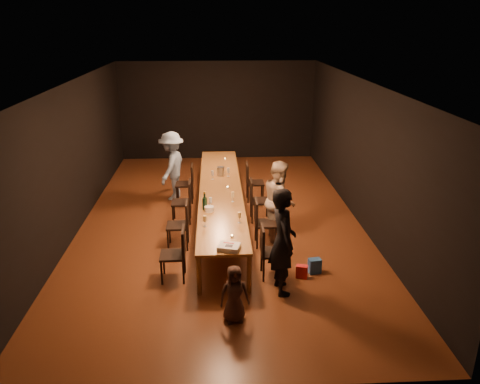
{
  "coord_description": "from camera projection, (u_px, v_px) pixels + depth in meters",
  "views": [
    {
      "loc": [
        -0.11,
        -9.43,
        4.17
      ],
      "look_at": [
        0.37,
        -0.9,
        1.0
      ],
      "focal_mm": 35.0,
      "sensor_mm": 36.0,
      "label": 1
    }
  ],
  "objects": [
    {
      "name": "chair_right_3",
      "position": [
        255.0,
        182.0,
        11.29
      ],
      "size": [
        0.42,
        0.42,
        0.93
      ],
      "primitive_type": null,
      "rotation": [
        0.0,
        0.0,
        -1.57
      ],
      "color": "black",
      "rests_on": "ground"
    },
    {
      "name": "tealight_mid",
      "position": [
        228.0,
        187.0,
        10.06
      ],
      "size": [
        0.05,
        0.05,
        0.03
      ],
      "primitive_type": "cylinder",
      "color": "#B2B7B2",
      "rests_on": "table"
    },
    {
      "name": "wineglass_0",
      "position": [
        205.0,
        221.0,
        8.17
      ],
      "size": [
        0.06,
        0.06,
        0.21
      ],
      "primitive_type": null,
      "color": "beige",
      "rests_on": "table"
    },
    {
      "name": "champagne_bottle",
      "position": [
        205.0,
        201.0,
        8.86
      ],
      "size": [
        0.1,
        0.1,
        0.37
      ],
      "primitive_type": null,
      "rotation": [
        0.0,
        0.0,
        -0.21
      ],
      "color": "black",
      "rests_on": "table"
    },
    {
      "name": "wineglass_2",
      "position": [
        211.0,
        203.0,
        8.99
      ],
      "size": [
        0.06,
        0.06,
        0.21
      ],
      "primitive_type": null,
      "color": "silver",
      "rests_on": "table"
    },
    {
      "name": "chair_right_1",
      "position": [
        266.0,
        223.0,
        9.05
      ],
      "size": [
        0.42,
        0.42,
        0.93
      ],
      "primitive_type": null,
      "rotation": [
        0.0,
        0.0,
        -1.57
      ],
      "color": "black",
      "rests_on": "ground"
    },
    {
      "name": "chair_right_2",
      "position": [
        260.0,
        200.0,
        10.17
      ],
      "size": [
        0.42,
        0.42,
        0.93
      ],
      "primitive_type": null,
      "rotation": [
        0.0,
        0.0,
        -1.57
      ],
      "color": "black",
      "rests_on": "ground"
    },
    {
      "name": "gift_bag_red",
      "position": [
        302.0,
        272.0,
        7.99
      ],
      "size": [
        0.22,
        0.16,
        0.23
      ],
      "primitive_type": "cube",
      "rotation": [
        0.0,
        0.0,
        -0.28
      ],
      "color": "red",
      "rests_on": "ground"
    },
    {
      "name": "wineglass_1",
      "position": [
        239.0,
        218.0,
        8.31
      ],
      "size": [
        0.06,
        0.06,
        0.21
      ],
      "primitive_type": null,
      "color": "beige",
      "rests_on": "table"
    },
    {
      "name": "table",
      "position": [
        221.0,
        191.0,
        10.04
      ],
      "size": [
        0.9,
        6.0,
        0.75
      ],
      "color": "brown",
      "rests_on": "ground"
    },
    {
      "name": "chair_left_2",
      "position": [
        181.0,
        202.0,
        10.08
      ],
      "size": [
        0.42,
        0.42,
        0.93
      ],
      "primitive_type": null,
      "rotation": [
        0.0,
        0.0,
        1.57
      ],
      "color": "black",
      "rests_on": "ground"
    },
    {
      "name": "wineglass_5",
      "position": [
        228.0,
        172.0,
        10.77
      ],
      "size": [
        0.06,
        0.06,
        0.21
      ],
      "primitive_type": null,
      "color": "silver",
      "rests_on": "table"
    },
    {
      "name": "woman_birthday",
      "position": [
        283.0,
        241.0,
        7.36
      ],
      "size": [
        0.5,
        0.7,
        1.77
      ],
      "primitive_type": "imported",
      "rotation": [
        0.0,
        0.0,
        1.7
      ],
      "color": "black",
      "rests_on": "ground"
    },
    {
      "name": "chair_left_1",
      "position": [
        178.0,
        225.0,
        8.96
      ],
      "size": [
        0.42,
        0.42,
        0.93
      ],
      "primitive_type": null,
      "rotation": [
        0.0,
        0.0,
        1.57
      ],
      "color": "black",
      "rests_on": "ground"
    },
    {
      "name": "man_blue",
      "position": [
        172.0,
        166.0,
        11.3
      ],
      "size": [
        0.89,
        1.21,
        1.67
      ],
      "primitive_type": "imported",
      "rotation": [
        0.0,
        0.0,
        -1.85
      ],
      "color": "#809FC7",
      "rests_on": "ground"
    },
    {
      "name": "tealight_near",
      "position": [
        232.0,
        236.0,
        7.8
      ],
      "size": [
        0.05,
        0.05,
        0.03
      ],
      "primitive_type": "cylinder",
      "color": "#B2B7B2",
      "rests_on": "table"
    },
    {
      "name": "plate_stack",
      "position": [
        209.0,
        209.0,
        8.83
      ],
      "size": [
        0.2,
        0.2,
        0.1
      ],
      "primitive_type": "cylinder",
      "rotation": [
        0.0,
        0.0,
        0.11
      ],
      "color": "white",
      "rests_on": "table"
    },
    {
      "name": "chair_left_3",
      "position": [
        184.0,
        184.0,
        11.2
      ],
      "size": [
        0.42,
        0.42,
        0.93
      ],
      "primitive_type": null,
      "rotation": [
        0.0,
        0.0,
        1.57
      ],
      "color": "black",
      "rests_on": "ground"
    },
    {
      "name": "ice_bucket",
      "position": [
        221.0,
        171.0,
        10.88
      ],
      "size": [
        0.2,
        0.2,
        0.19
      ],
      "primitive_type": "cylinder",
      "rotation": [
        0.0,
        0.0,
        0.11
      ],
      "color": "#AFAFB4",
      "rests_on": "table"
    },
    {
      "name": "wineglass_3",
      "position": [
        233.0,
        197.0,
        9.28
      ],
      "size": [
        0.06,
        0.06,
        0.21
      ],
      "primitive_type": null,
      "color": "beige",
      "rests_on": "table"
    },
    {
      "name": "wineglass_4",
      "position": [
        213.0,
        175.0,
        10.58
      ],
      "size": [
        0.06,
        0.06,
        0.21
      ],
      "primitive_type": null,
      "color": "silver",
      "rests_on": "table"
    },
    {
      "name": "tealight_far",
      "position": [
        225.0,
        159.0,
        12.09
      ],
      "size": [
        0.05,
        0.05,
        0.03
      ],
      "primitive_type": "cylinder",
      "color": "#B2B7B2",
      "rests_on": "table"
    },
    {
      "name": "room_shell",
      "position": [
        220.0,
        128.0,
        9.57
      ],
      "size": [
        6.04,
        10.04,
        3.02
      ],
      "color": "black",
      "rests_on": "ground"
    },
    {
      "name": "ground",
      "position": [
        221.0,
        221.0,
        10.29
      ],
      "size": [
        10.0,
        10.0,
        0.0
      ],
      "primitive_type": "plane",
      "color": "#492412",
      "rests_on": "ground"
    },
    {
      "name": "chair_right_0",
      "position": [
        273.0,
        252.0,
        7.92
      ],
      "size": [
        0.42,
        0.42,
        0.93
      ],
      "primitive_type": null,
      "rotation": [
        0.0,
        0.0,
        -1.57
      ],
      "color": "black",
      "rests_on": "ground"
    },
    {
      "name": "child",
      "position": [
        234.0,
        294.0,
        6.75
      ],
      "size": [
        0.46,
        0.33,
        0.88
      ],
      "primitive_type": "imported",
      "rotation": [
        0.0,
        0.0,
        0.13
      ],
      "color": "#442D26",
      "rests_on": "ground"
    },
    {
      "name": "birthday_cake",
      "position": [
        229.0,
        247.0,
        7.38
      ],
      "size": [
        0.39,
        0.35,
        0.08
      ],
      "rotation": [
        0.0,
        0.0,
        -0.28
      ],
      "color": "white",
      "rests_on": "table"
    },
    {
      "name": "gift_bag_blue",
      "position": [
        315.0,
        266.0,
        8.14
      ],
      "size": [
        0.23,
        0.18,
        0.27
      ],
      "primitive_type": "cube",
      "rotation": [
        0.0,
        0.0,
        0.17
      ],
      "color": "#285CAF",
      "rests_on": "ground"
    },
    {
      "name": "woman_tan",
      "position": [
        279.0,
        200.0,
        9.27
      ],
      "size": [
        0.63,
        0.79,
        1.6
      ],
      "primitive_type": "imported",
      "rotation": [
        0.0,
        0.0,
        1.6
      ],
      "color": "#CBB298",
      "rests_on": "ground"
    },
    {
      "name": "chair_left_0",
      "position": [
        173.0,
        254.0,
        7.84
      ],
      "size": [
        0.42,
        0.42,
        0.93
      ],
      "primitive_type": null,
      "rotation": [
        0.0,
        0.0,
        1.57
      ],
      "color": "black",
      "rests_on": "ground"
    }
  ]
}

